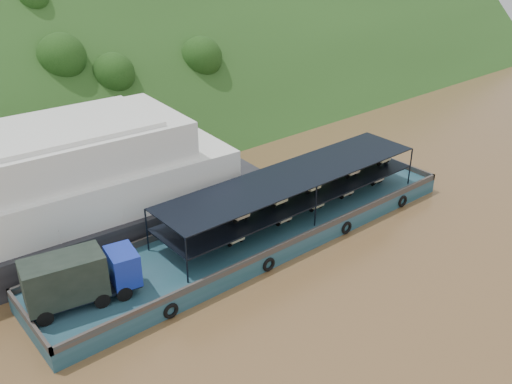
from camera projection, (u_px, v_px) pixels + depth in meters
ground at (300, 234)px, 44.51m from camera, size 160.00×160.00×0.00m
hillside at (96, 117)px, 69.29m from camera, size 140.00×39.60×39.60m
cargo_barge at (246, 234)px, 42.40m from camera, size 35.00×7.18×4.64m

